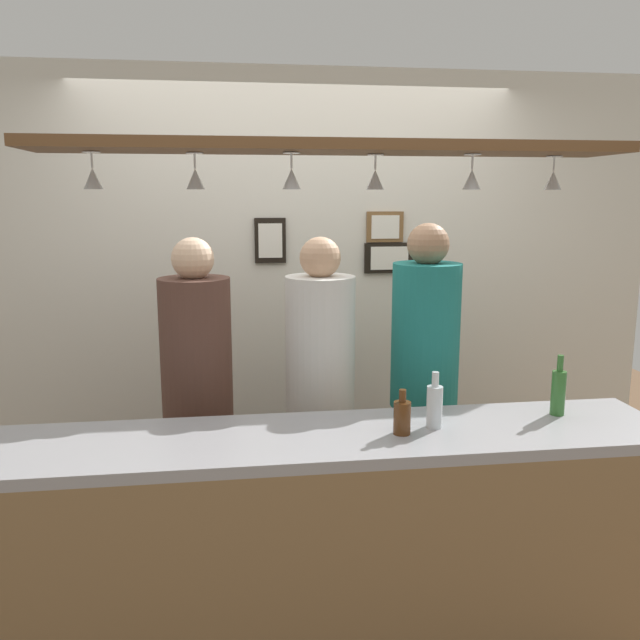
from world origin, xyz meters
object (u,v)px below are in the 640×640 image
object	(u,v)px
bottle_beer_green_import	(558,391)
person_right_teal_shirt	(425,362)
person_middle_white_patterned_shirt	(320,373)
bottle_beer_brown_stubby	(402,417)
picture_frame_lower_pair	(389,258)
person_left_brown_shirt	(197,377)
bottle_soda_clear	(434,405)
picture_frame_crest	(270,241)
picture_frame_upper_small	(385,227)

from	to	relation	value
bottle_beer_green_import	person_right_teal_shirt	bearing A→B (deg)	124.35
person_middle_white_patterned_shirt	bottle_beer_brown_stubby	world-z (taller)	person_middle_white_patterned_shirt
picture_frame_lower_pair	bottle_beer_green_import	bearing A→B (deg)	-72.28
bottle_beer_brown_stubby	picture_frame_lower_pair	size ratio (longest dim) A/B	0.60
bottle_beer_brown_stubby	picture_frame_lower_pair	world-z (taller)	picture_frame_lower_pair
person_left_brown_shirt	picture_frame_lower_pair	xyz separation A→B (m)	(1.12, 0.72, 0.49)
person_middle_white_patterned_shirt	picture_frame_lower_pair	bearing A→B (deg)	54.33
bottle_soda_clear	picture_frame_crest	xyz separation A→B (m)	(-0.56, 1.39, 0.57)
bottle_soda_clear	bottle_beer_brown_stubby	bearing A→B (deg)	-159.63
bottle_beer_green_import	bottle_soda_clear	xyz separation A→B (m)	(-0.57, -0.08, -0.01)
picture_frame_upper_small	bottle_beer_brown_stubby	bearing A→B (deg)	-100.45
picture_frame_lower_pair	bottle_soda_clear	bearing A→B (deg)	-96.08
person_left_brown_shirt	bottle_beer_brown_stubby	xyz separation A→B (m)	(0.82, -0.73, 0.01)
bottle_beer_green_import	picture_frame_upper_small	size ratio (longest dim) A/B	1.18
bottle_beer_green_import	bottle_beer_brown_stubby	bearing A→B (deg)	-169.41
bottle_soda_clear	picture_frame_lower_pair	xyz separation A→B (m)	(0.15, 1.39, 0.46)
bottle_soda_clear	picture_frame_upper_small	bearing A→B (deg)	85.10
picture_frame_upper_small	person_left_brown_shirt	bearing A→B (deg)	-146.47
bottle_beer_green_import	bottle_beer_brown_stubby	xyz separation A→B (m)	(-0.72, -0.13, -0.03)
bottle_beer_brown_stubby	person_left_brown_shirt	bearing A→B (deg)	138.45
picture_frame_upper_small	bottle_soda_clear	bearing A→B (deg)	-94.90
person_left_brown_shirt	bottle_beer_brown_stubby	distance (m)	1.10
person_right_teal_shirt	picture_frame_lower_pair	world-z (taller)	person_right_teal_shirt
bottle_soda_clear	picture_frame_upper_small	xyz separation A→B (m)	(0.12, 1.39, 0.64)
bottle_beer_brown_stubby	picture_frame_crest	distance (m)	1.62
bottle_soda_clear	picture_frame_lower_pair	distance (m)	1.47
bottle_beer_brown_stubby	picture_frame_upper_small	size ratio (longest dim) A/B	0.82
person_middle_white_patterned_shirt	picture_frame_upper_small	distance (m)	1.10
bottle_beer_green_import	bottle_beer_brown_stubby	size ratio (longest dim) A/B	1.44
person_middle_white_patterned_shirt	bottle_soda_clear	distance (m)	0.77
picture_frame_upper_small	picture_frame_crest	distance (m)	0.68
bottle_soda_clear	person_left_brown_shirt	bearing A→B (deg)	145.22
picture_frame_crest	picture_frame_upper_small	bearing A→B (deg)	0.00
person_middle_white_patterned_shirt	picture_frame_crest	bearing A→B (deg)	104.91
person_middle_white_patterned_shirt	picture_frame_lower_pair	world-z (taller)	person_middle_white_patterned_shirt
person_right_teal_shirt	bottle_soda_clear	size ratio (longest dim) A/B	7.62
person_right_teal_shirt	bottle_beer_green_import	world-z (taller)	person_right_teal_shirt
person_right_teal_shirt	person_middle_white_patterned_shirt	bearing A→B (deg)	180.00
picture_frame_lower_pair	picture_frame_crest	xyz separation A→B (m)	(-0.71, 0.00, 0.11)
bottle_beer_green_import	picture_frame_lower_pair	xyz separation A→B (m)	(-0.42, 1.31, 0.45)
person_left_brown_shirt	bottle_beer_green_import	size ratio (longest dim) A/B	6.51
person_left_brown_shirt	picture_frame_upper_small	distance (m)	1.47
picture_frame_crest	bottle_soda_clear	bearing A→B (deg)	-68.07
bottle_beer_green_import	picture_frame_crest	size ratio (longest dim) A/B	1.00
person_left_brown_shirt	picture_frame_upper_small	bearing A→B (deg)	33.53
person_left_brown_shirt	picture_frame_crest	world-z (taller)	picture_frame_crest
person_middle_white_patterned_shirt	bottle_beer_brown_stubby	size ratio (longest dim) A/B	9.39
person_middle_white_patterned_shirt	bottle_beer_brown_stubby	bearing A→B (deg)	-73.08
person_right_teal_shirt	bottle_soda_clear	world-z (taller)	person_right_teal_shirt
bottle_soda_clear	picture_frame_crest	size ratio (longest dim) A/B	0.88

